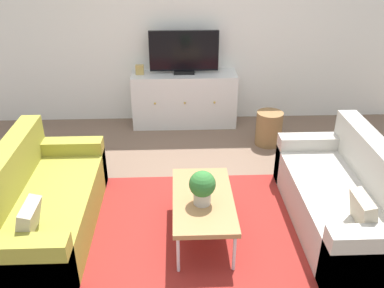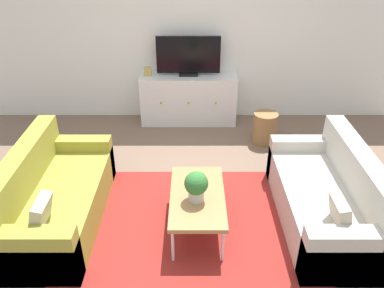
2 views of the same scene
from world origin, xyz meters
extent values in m
plane|color=brown|center=(0.00, 0.00, 0.00)|extent=(10.00, 10.00, 0.00)
cube|color=silver|center=(0.00, 2.55, 1.35)|extent=(6.40, 0.12, 2.70)
cube|color=maroon|center=(0.00, -0.15, 0.01)|extent=(2.50, 1.90, 0.01)
cube|color=olive|center=(-1.35, -0.10, 0.21)|extent=(0.82, 1.74, 0.42)
cube|color=olive|center=(-1.66, -0.10, 0.41)|extent=(0.20, 1.74, 0.82)
cube|color=olive|center=(-1.35, 0.68, 0.28)|extent=(0.82, 0.18, 0.56)
cube|color=olive|center=(-1.35, -0.88, 0.28)|extent=(0.82, 0.18, 0.56)
cube|color=#B2A58C|center=(-1.30, -0.64, 0.54)|extent=(0.17, 0.30, 0.32)
cube|color=#B2ADA3|center=(1.35, -0.10, 0.21)|extent=(0.82, 1.74, 0.42)
cube|color=#B2ADA3|center=(1.66, -0.10, 0.41)|extent=(0.20, 1.74, 0.82)
cube|color=#B2ADA3|center=(1.35, 0.68, 0.28)|extent=(0.82, 0.18, 0.56)
cube|color=#B2ADA3|center=(1.35, -0.88, 0.28)|extent=(0.82, 0.18, 0.56)
cube|color=#B2A58C|center=(1.30, -0.64, 0.54)|extent=(0.16, 0.30, 0.31)
cube|color=#A37547|center=(0.07, -0.20, 0.39)|extent=(0.54, 1.01, 0.04)
cylinder|color=silver|center=(-0.16, -0.66, 0.18)|extent=(0.03, 0.03, 0.37)
cylinder|color=silver|center=(0.29, -0.66, 0.18)|extent=(0.03, 0.03, 0.37)
cylinder|color=silver|center=(-0.16, 0.26, 0.18)|extent=(0.03, 0.03, 0.37)
cylinder|color=silver|center=(0.29, 0.26, 0.18)|extent=(0.03, 0.03, 0.37)
cylinder|color=#B7B2A8|center=(0.05, -0.28, 0.47)|extent=(0.15, 0.15, 0.11)
sphere|color=#2D6B2D|center=(0.05, -0.28, 0.61)|extent=(0.23, 0.23, 0.23)
cube|color=silver|center=(-0.04, 2.27, 0.38)|extent=(1.45, 0.44, 0.76)
sphere|color=#B79338|center=(-0.45, 2.04, 0.42)|extent=(0.03, 0.03, 0.03)
sphere|color=#B79338|center=(-0.04, 2.04, 0.42)|extent=(0.03, 0.03, 0.03)
sphere|color=#B79338|center=(0.37, 2.04, 0.42)|extent=(0.03, 0.03, 0.03)
cube|color=black|center=(-0.04, 2.29, 0.78)|extent=(0.28, 0.16, 0.04)
cube|color=black|center=(-0.04, 2.29, 1.07)|extent=(0.94, 0.04, 0.54)
cube|color=tan|center=(-0.65, 2.27, 0.82)|extent=(0.11, 0.07, 0.13)
cylinder|color=olive|center=(1.05, 1.60, 0.22)|extent=(0.34, 0.34, 0.45)
camera|label=1|loc=(-0.15, -3.18, 2.51)|focal=38.30mm
camera|label=2|loc=(0.01, -3.21, 2.72)|focal=35.82mm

